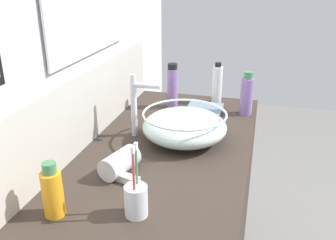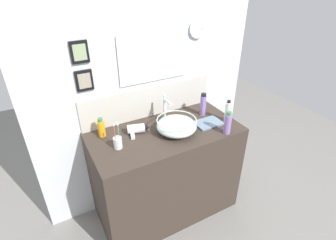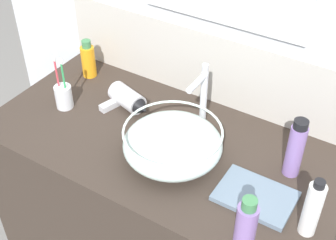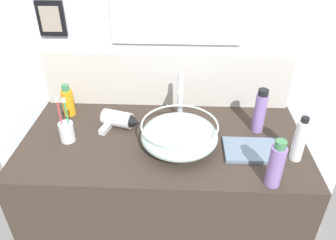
{
  "view_description": "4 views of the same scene",
  "coord_description": "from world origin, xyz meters",
  "px_view_note": "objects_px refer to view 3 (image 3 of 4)",
  "views": [
    {
      "loc": [
        -1.19,
        -0.33,
        1.5
      ],
      "look_at": [
        0.02,
        0.0,
        0.97
      ],
      "focal_mm": 40.0,
      "sensor_mm": 36.0,
      "label": 1
    },
    {
      "loc": [
        -0.84,
        -1.57,
        2.02
      ],
      "look_at": [
        0.02,
        0.0,
        0.97
      ],
      "focal_mm": 28.0,
      "sensor_mm": 36.0,
      "label": 2
    },
    {
      "loc": [
        0.64,
        -1.0,
        1.92
      ],
      "look_at": [
        0.02,
        0.0,
        0.97
      ],
      "focal_mm": 50.0,
      "sensor_mm": 36.0,
      "label": 3
    },
    {
      "loc": [
        0.07,
        -1.15,
        1.72
      ],
      "look_at": [
        0.02,
        0.0,
        0.97
      ],
      "focal_mm": 35.0,
      "sensor_mm": 36.0,
      "label": 4
    }
  ],
  "objects_px": {
    "hand_towel": "(255,196)",
    "shampoo_bottle": "(246,228)",
    "hair_drier": "(129,100)",
    "lotion_bottle": "(312,209)",
    "soap_dispenser": "(88,60)",
    "faucet": "(202,93)",
    "glass_bowl_sink": "(173,143)",
    "spray_bottle": "(295,149)",
    "toothbrush_cup": "(64,96)"
  },
  "relations": [
    {
      "from": "faucet",
      "to": "hand_towel",
      "type": "bearing_deg",
      "value": -34.65
    },
    {
      "from": "hair_drier",
      "to": "toothbrush_cup",
      "type": "xyz_separation_m",
      "value": [
        -0.21,
        -0.12,
        0.01
      ]
    },
    {
      "from": "faucet",
      "to": "soap_dispenser",
      "type": "height_order",
      "value": "faucet"
    },
    {
      "from": "hand_towel",
      "to": "spray_bottle",
      "type": "bearing_deg",
      "value": 72.2
    },
    {
      "from": "hair_drier",
      "to": "lotion_bottle",
      "type": "relative_size",
      "value": 0.97
    },
    {
      "from": "spray_bottle",
      "to": "hand_towel",
      "type": "xyz_separation_m",
      "value": [
        -0.05,
        -0.16,
        -0.09
      ]
    },
    {
      "from": "spray_bottle",
      "to": "glass_bowl_sink",
      "type": "bearing_deg",
      "value": -158.61
    },
    {
      "from": "toothbrush_cup",
      "to": "hand_towel",
      "type": "relative_size",
      "value": 0.94
    },
    {
      "from": "spray_bottle",
      "to": "hand_towel",
      "type": "bearing_deg",
      "value": -107.8
    },
    {
      "from": "lotion_bottle",
      "to": "hand_towel",
      "type": "height_order",
      "value": "lotion_bottle"
    },
    {
      "from": "faucet",
      "to": "soap_dispenser",
      "type": "xyz_separation_m",
      "value": [
        -0.54,
        0.05,
        -0.07
      ]
    },
    {
      "from": "faucet",
      "to": "lotion_bottle",
      "type": "height_order",
      "value": "faucet"
    },
    {
      "from": "lotion_bottle",
      "to": "hand_towel",
      "type": "relative_size",
      "value": 0.87
    },
    {
      "from": "toothbrush_cup",
      "to": "soap_dispenser",
      "type": "relative_size",
      "value": 1.34
    },
    {
      "from": "hand_towel",
      "to": "shampoo_bottle",
      "type": "bearing_deg",
      "value": -76.75
    },
    {
      "from": "glass_bowl_sink",
      "to": "hair_drier",
      "type": "bearing_deg",
      "value": 152.83
    },
    {
      "from": "glass_bowl_sink",
      "to": "spray_bottle",
      "type": "distance_m",
      "value": 0.38
    },
    {
      "from": "toothbrush_cup",
      "to": "lotion_bottle",
      "type": "xyz_separation_m",
      "value": [
        0.95,
        -0.08,
        0.04
      ]
    },
    {
      "from": "glass_bowl_sink",
      "to": "shampoo_bottle",
      "type": "height_order",
      "value": "shampoo_bottle"
    },
    {
      "from": "faucet",
      "to": "spray_bottle",
      "type": "xyz_separation_m",
      "value": [
        0.35,
        -0.05,
        -0.04
      ]
    },
    {
      "from": "spray_bottle",
      "to": "shampoo_bottle",
      "type": "bearing_deg",
      "value": -91.13
    },
    {
      "from": "soap_dispenser",
      "to": "toothbrush_cup",
      "type": "bearing_deg",
      "value": -75.3
    },
    {
      "from": "spray_bottle",
      "to": "toothbrush_cup",
      "type": "bearing_deg",
      "value": -172.19
    },
    {
      "from": "toothbrush_cup",
      "to": "shampoo_bottle",
      "type": "height_order",
      "value": "toothbrush_cup"
    },
    {
      "from": "soap_dispenser",
      "to": "spray_bottle",
      "type": "bearing_deg",
      "value": -6.34
    },
    {
      "from": "toothbrush_cup",
      "to": "hair_drier",
      "type": "bearing_deg",
      "value": 29.73
    },
    {
      "from": "glass_bowl_sink",
      "to": "lotion_bottle",
      "type": "xyz_separation_m",
      "value": [
        0.47,
        -0.06,
        0.03
      ]
    },
    {
      "from": "hair_drier",
      "to": "shampoo_bottle",
      "type": "relative_size",
      "value": 0.97
    },
    {
      "from": "glass_bowl_sink",
      "to": "soap_dispenser",
      "type": "distance_m",
      "value": 0.59
    },
    {
      "from": "glass_bowl_sink",
      "to": "shampoo_bottle",
      "type": "relative_size",
      "value": 1.64
    },
    {
      "from": "faucet",
      "to": "shampoo_bottle",
      "type": "height_order",
      "value": "faucet"
    },
    {
      "from": "lotion_bottle",
      "to": "glass_bowl_sink",
      "type": "bearing_deg",
      "value": 173.18
    },
    {
      "from": "toothbrush_cup",
      "to": "hand_towel",
      "type": "xyz_separation_m",
      "value": [
        0.78,
        -0.04,
        -0.04
      ]
    },
    {
      "from": "faucet",
      "to": "lotion_bottle",
      "type": "relative_size",
      "value": 1.26
    },
    {
      "from": "glass_bowl_sink",
      "to": "faucet",
      "type": "xyz_separation_m",
      "value": [
        -0.0,
        0.19,
        0.08
      ]
    },
    {
      "from": "spray_bottle",
      "to": "hand_towel",
      "type": "height_order",
      "value": "spray_bottle"
    },
    {
      "from": "faucet",
      "to": "lotion_bottle",
      "type": "xyz_separation_m",
      "value": [
        0.47,
        -0.24,
        -0.05
      ]
    },
    {
      "from": "hair_drier",
      "to": "soap_dispenser",
      "type": "height_order",
      "value": "soap_dispenser"
    },
    {
      "from": "lotion_bottle",
      "to": "spray_bottle",
      "type": "bearing_deg",
      "value": 121.43
    },
    {
      "from": "hair_drier",
      "to": "hand_towel",
      "type": "distance_m",
      "value": 0.6
    },
    {
      "from": "lotion_bottle",
      "to": "hand_towel",
      "type": "xyz_separation_m",
      "value": [
        -0.17,
        0.04,
        -0.08
      ]
    },
    {
      "from": "faucet",
      "to": "spray_bottle",
      "type": "height_order",
      "value": "faucet"
    },
    {
      "from": "faucet",
      "to": "shampoo_bottle",
      "type": "xyz_separation_m",
      "value": [
        0.34,
        -0.39,
        -0.05
      ]
    },
    {
      "from": "hair_drier",
      "to": "toothbrush_cup",
      "type": "distance_m",
      "value": 0.24
    },
    {
      "from": "toothbrush_cup",
      "to": "hand_towel",
      "type": "bearing_deg",
      "value": -3.14
    },
    {
      "from": "hair_drier",
      "to": "lotion_bottle",
      "type": "distance_m",
      "value": 0.77
    },
    {
      "from": "shampoo_bottle",
      "to": "hand_towel",
      "type": "bearing_deg",
      "value": 103.25
    },
    {
      "from": "faucet",
      "to": "lotion_bottle",
      "type": "bearing_deg",
      "value": -27.47
    },
    {
      "from": "shampoo_bottle",
      "to": "spray_bottle",
      "type": "xyz_separation_m",
      "value": [
        0.01,
        0.34,
        0.01
      ]
    },
    {
      "from": "faucet",
      "to": "soap_dispenser",
      "type": "bearing_deg",
      "value": 174.86
    }
  ]
}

